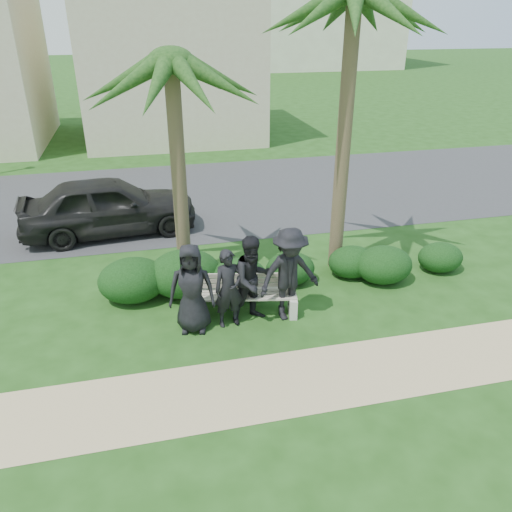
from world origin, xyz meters
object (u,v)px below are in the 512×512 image
object	(u,v)px
man_b	(229,289)
man_c	(253,280)
park_bench	(240,298)
car_a	(109,206)
man_d	(289,274)
palm_left	(171,64)
man_a	(192,289)

from	to	relation	value
man_b	man_c	world-z (taller)	man_c
park_bench	car_a	world-z (taller)	car_a
man_d	palm_left	world-z (taller)	palm_left
palm_left	car_a	world-z (taller)	palm_left
palm_left	man_b	bearing A→B (deg)	-74.54
man_a	man_c	size ratio (longest dim) A/B	0.99
man_b	car_a	xyz separation A→B (m)	(-2.36, 5.26, 0.00)
park_bench	man_b	bearing A→B (deg)	-117.26
man_b	palm_left	size ratio (longest dim) A/B	0.28
car_a	park_bench	bearing A→B (deg)	-157.30
man_c	palm_left	size ratio (longest dim) A/B	0.32
man_a	palm_left	bearing A→B (deg)	99.68
man_c	man_d	distance (m)	0.71
man_a	man_c	distance (m)	1.19
man_c	man_d	size ratio (longest dim) A/B	0.93
man_a	palm_left	xyz separation A→B (m)	(0.07, 2.28, 3.74)
palm_left	car_a	size ratio (longest dim) A/B	1.20
park_bench	palm_left	bearing A→B (deg)	126.41
man_c	car_a	bearing A→B (deg)	103.46
man_c	palm_left	distance (m)	4.48
man_b	car_a	bearing A→B (deg)	106.72
park_bench	man_d	bearing A→B (deg)	-8.53
palm_left	park_bench	bearing A→B (deg)	-65.23
man_d	car_a	xyz separation A→B (m)	(-3.55, 5.27, -0.16)
palm_left	man_d	bearing A→B (deg)	-51.42
man_a	car_a	distance (m)	5.52
man_c	palm_left	world-z (taller)	palm_left
man_a	man_d	world-z (taller)	man_d
park_bench	man_c	distance (m)	0.64
man_a	man_b	bearing A→B (deg)	11.70
man_b	man_d	size ratio (longest dim) A/B	0.83
man_a	man_b	world-z (taller)	man_a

